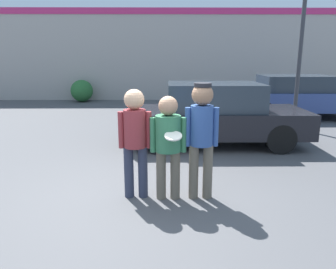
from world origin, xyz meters
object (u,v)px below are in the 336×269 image
person_middle_with_frisbee (168,139)px  parked_car_near (216,114)px  person_right (202,130)px  parked_car_far (296,96)px  shrub (82,91)px  person_left (135,134)px

person_middle_with_frisbee → parked_car_near: bearing=69.2°
person_middle_with_frisbee → person_right: 0.53m
parked_car_near → parked_car_far: size_ratio=0.94×
parked_car_near → person_right: bearing=-102.6°
person_middle_with_frisbee → parked_car_far: 8.40m
shrub → person_left: bearing=-72.2°
parked_car_near → shrub: parked_car_near is taller
person_middle_with_frisbee → parked_car_far: (4.70, 6.96, -0.19)m
person_right → parked_car_far: bearing=58.8°
person_left → person_right: bearing=-3.0°
person_left → parked_car_near: bearing=61.3°
person_left → person_middle_with_frisbee: bearing=-8.0°
person_right → person_left: bearing=177.0°
person_left → parked_car_near: (1.74, 3.17, -0.25)m
parked_car_far → person_middle_with_frisbee: bearing=-124.1°
person_left → parked_car_near: size_ratio=0.39×
person_middle_with_frisbee → person_right: person_right is taller
shrub → person_middle_with_frisbee: bearing=-70.0°
person_left → shrub: 11.76m
person_middle_with_frisbee → parked_car_far: person_middle_with_frisbee is taller
person_left → person_middle_with_frisbee: (0.51, -0.07, -0.06)m
person_left → shrub: bearing=107.8°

